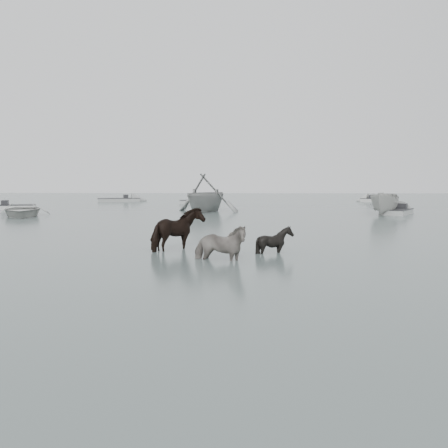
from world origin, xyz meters
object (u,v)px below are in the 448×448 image
(pony_black, at_px, (275,235))
(rowboat_lead, at_px, (22,209))
(pony_dark, at_px, (179,226))
(pony_pinto, at_px, (220,236))

(pony_black, bearing_deg, rowboat_lead, 65.29)
(pony_dark, xyz_separation_m, rowboat_lead, (-12.23, 15.09, -0.35))
(pony_black, bearing_deg, pony_dark, 101.28)
(pony_black, height_order, rowboat_lead, pony_black)
(pony_dark, distance_m, rowboat_lead, 19.42)
(pony_pinto, xyz_separation_m, rowboat_lead, (-13.74, 17.26, -0.26))
(pony_dark, distance_m, pony_black, 3.34)
(pony_dark, relative_size, pony_black, 1.40)
(pony_pinto, relative_size, rowboat_lead, 0.37)
(pony_dark, xyz_separation_m, pony_black, (3.29, -0.53, -0.24))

